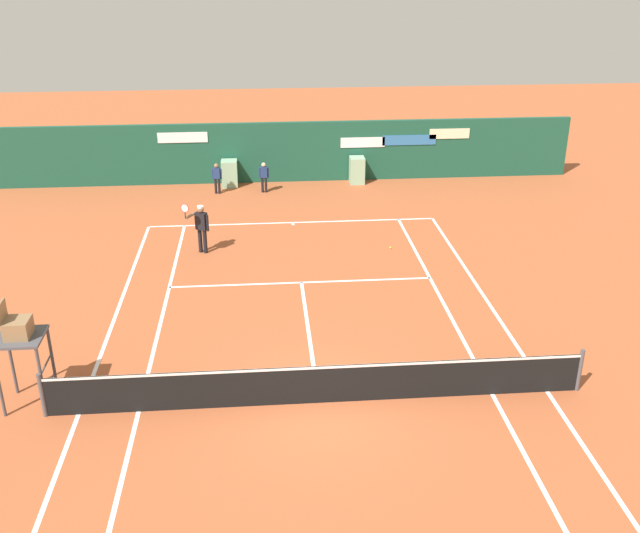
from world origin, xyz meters
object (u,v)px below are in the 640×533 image
Objects in this scene: umpire_chair at (19,336)px; tennis_ball_mid_court at (390,248)px; ball_kid_centre_post at (217,176)px; ball_kid_right_post at (264,175)px; player_on_baseline at (201,225)px.

tennis_ball_mid_court is at bearing 130.87° from umpire_chair.
ball_kid_centre_post reaches higher than tennis_ball_mid_court.
ball_kid_right_post is at bearing 122.51° from tennis_ball_mid_court.
player_on_baseline is 27.56× the size of tennis_ball_mid_court.
player_on_baseline is at bearing 158.93° from umpire_chair.
ball_kid_right_post is at bearing -81.05° from player_on_baseline.
ball_kid_centre_post is at bearing 166.79° from umpire_chair.
umpire_chair reaches higher than ball_kid_right_post.
tennis_ball_mid_court is (4.20, -6.59, -0.70)m from ball_kid_right_post.
player_on_baseline is 1.47× the size of ball_kid_right_post.
umpire_chair reaches higher than player_on_baseline.
player_on_baseline is 1.46× the size of ball_kid_centre_post.
ball_kid_centre_post is (3.50, 14.93, -0.97)m from umpire_chair.
umpire_chair is 1.34× the size of player_on_baseline.
umpire_chair is at bearing -139.13° from tennis_ball_mid_court.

